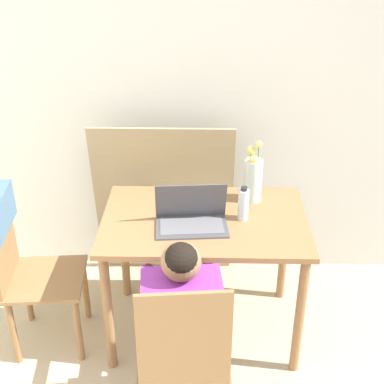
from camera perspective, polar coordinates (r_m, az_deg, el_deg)
The scene contains 9 objects.
wall_back at distance 3.23m, azimuth -3.76°, elevation 11.15°, with size 6.40×0.05×2.50m.
dining_table at distance 2.86m, azimuth 1.32°, elevation -4.64°, with size 1.07×0.71×0.75m.
chair_occupied at distance 2.43m, azimuth -0.98°, elevation -17.33°, with size 0.44×0.44×0.92m.
chair_spare at distance 2.94m, azimuth -18.10°, elevation -5.84°, with size 0.46×0.43×0.93m.
person_seated at distance 2.40m, azimuth -1.18°, elevation -12.53°, with size 0.38×0.45×1.02m.
laptop at distance 2.72m, azimuth -0.07°, elevation -2.55°, with size 0.38×0.25×0.22m.
flower_vase at distance 2.93m, azimuth 6.52°, elevation 1.55°, with size 0.10×0.10×0.35m.
water_bottle at distance 2.77m, azimuth 5.49°, elevation -1.30°, with size 0.06×0.06×0.19m.
cardboard_panel at distance 3.39m, azimuth -3.04°, elevation -1.17°, with size 0.87×0.17×1.07m.
Camera 1 is at (0.28, -0.85, 2.20)m, focal length 50.00 mm.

